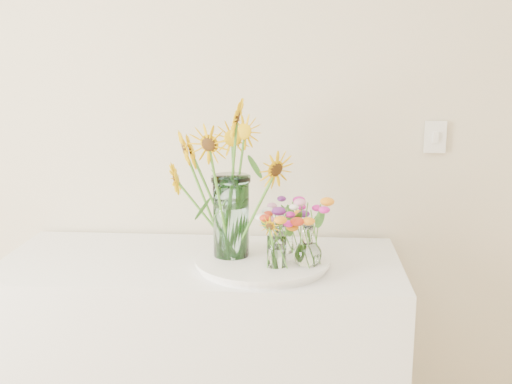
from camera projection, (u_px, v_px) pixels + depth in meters
counter at (203, 375)px, 2.36m from camera, size 1.40×0.60×0.90m
tray at (262, 263)px, 2.18m from camera, size 0.43×0.43×0.02m
mason_jar at (231, 216)px, 2.18m from camera, size 0.15×0.15×0.29m
sunflower_bouquet at (231, 181)px, 2.15m from camera, size 0.90×0.90×0.53m
small_vase_a at (277, 252)px, 2.08m from camera, size 0.08×0.08×0.11m
wildflower_posy_a at (277, 239)px, 2.07m from camera, size 0.18×0.18×0.20m
small_vase_b at (308, 246)px, 2.10m from camera, size 0.11×0.11×0.14m
wildflower_posy_b at (308, 233)px, 2.09m from camera, size 0.19×0.19×0.23m
small_vase_c at (284, 238)px, 2.23m from camera, size 0.07×0.07×0.11m
wildflower_posy_c at (284, 226)px, 2.22m from camera, size 0.20×0.20×0.20m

